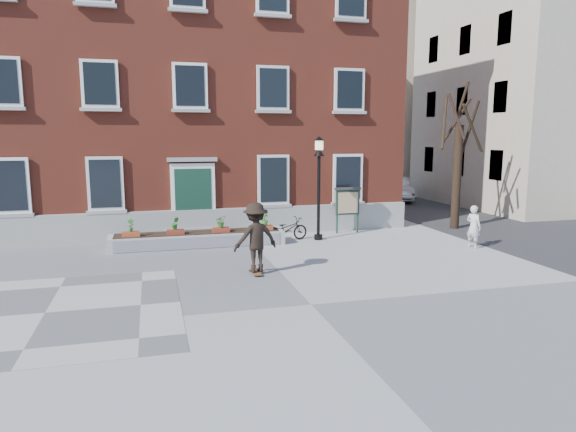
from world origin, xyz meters
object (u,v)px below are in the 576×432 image
object	(u,v)px
lamp_post	(319,174)
notice_board	(348,202)
parked_car	(396,189)
skateboarder	(256,237)
bystander	(474,227)
bicycle	(287,229)

from	to	relation	value
lamp_post	notice_board	xyz separation A→B (m)	(1.59, 1.02, -1.28)
parked_car	skateboarder	xyz separation A→B (m)	(-11.65, -14.31, 0.37)
lamp_post	skateboarder	xyz separation A→B (m)	(-3.30, -4.22, -1.46)
parked_car	bystander	bearing A→B (deg)	-87.99
lamp_post	bicycle	bearing A→B (deg)	175.04
parked_car	notice_board	world-z (taller)	notice_board
bystander	notice_board	bearing A→B (deg)	19.19
skateboarder	bicycle	bearing A→B (deg)	64.16
bystander	parked_car	bearing A→B (deg)	-36.65
bicycle	parked_car	size ratio (longest dim) A/B	0.39
bicycle	parked_car	world-z (taller)	parked_car
parked_car	notice_board	xyz separation A→B (m)	(-6.76, -9.08, 0.56)
notice_board	skateboarder	world-z (taller)	skateboarder
bystander	skateboarder	world-z (taller)	skateboarder
bicycle	notice_board	bearing A→B (deg)	-86.10
bicycle	notice_board	size ratio (longest dim) A/B	0.90
bicycle	notice_board	world-z (taller)	notice_board
parked_car	bystander	xyz separation A→B (m)	(-3.48, -12.89, 0.06)
bicycle	notice_board	distance (m)	3.05
bicycle	skateboarder	bearing A→B (deg)	139.96
parked_car	skateboarder	world-z (taller)	skateboarder
skateboarder	lamp_post	bearing A→B (deg)	51.96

